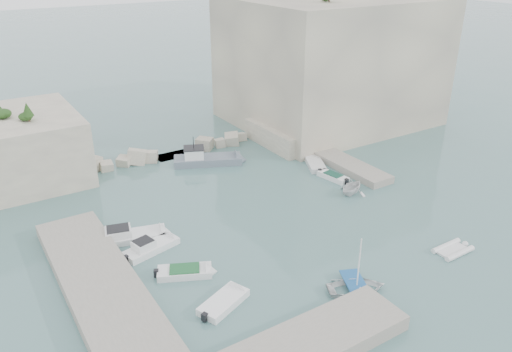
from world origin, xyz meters
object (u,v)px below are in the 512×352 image
tender_east_a (351,193)px  inflatable_dinghy (452,252)px  tender_east_b (333,179)px  tender_east_c (315,165)px  motorboat_b (152,251)px  motorboat_e (224,305)px  rowboat (356,291)px  work_boat (208,163)px  tender_east_d (298,154)px  motorboat_c (185,275)px  motorboat_a (130,239)px

tender_east_a → inflatable_dinghy: bearing=162.0°
tender_east_b → tender_east_c: same height
motorboat_b → tender_east_c: (22.69, 6.86, 0.00)m
motorboat_e → tender_east_a: size_ratio=1.25×
inflatable_dinghy → tender_east_b: size_ratio=0.91×
rowboat → motorboat_e: bearing=90.3°
tender_east_a → work_boat: (-8.89, 14.83, 0.00)m
motorboat_e → tender_east_b: size_ratio=1.11×
tender_east_a → tender_east_d: bearing=-25.6°
tender_east_a → tender_east_d: size_ratio=0.83×
work_boat → rowboat: bearing=-69.4°
motorboat_c → tender_east_d: 26.89m
motorboat_b → motorboat_e: bearing=-93.3°
motorboat_a → inflatable_dinghy: (22.06, -16.16, 0.00)m
inflatable_dinghy → tender_east_c: 20.43m
motorboat_a → work_boat: bearing=54.9°
rowboat → tender_east_d: (12.33, 23.80, 0.00)m
motorboat_b → tender_east_a: (21.34, -0.89, 0.00)m
motorboat_e → tender_east_d: 29.25m
tender_east_b → tender_east_d: bearing=-17.5°
tender_east_a → tender_east_c: (1.35, 7.75, 0.00)m
inflatable_dinghy → work_boat: (-8.69, 27.46, 0.00)m
tender_east_c → motorboat_a: bearing=125.9°
motorboat_c → tender_east_c: bearing=53.0°
tender_east_a → tender_east_c: 7.86m
motorboat_a → tender_east_b: (22.94, 0.18, 0.00)m
tender_east_c → tender_east_d: tender_east_d is taller
inflatable_dinghy → tender_east_d: tender_east_d is taller
tender_east_c → motorboat_c: bearing=143.5°
rowboat → tender_east_b: size_ratio=1.12×
motorboat_c → inflatable_dinghy: bearing=1.4°
inflatable_dinghy → tender_east_a: 12.63m
motorboat_b → motorboat_a: size_ratio=0.76×
rowboat → tender_east_b: 19.57m
tender_east_b → work_boat: work_boat is taller
motorboat_c → rowboat: (9.84, -8.58, 0.00)m
motorboat_c → inflatable_dinghy: (20.23, -8.92, 0.00)m
motorboat_b → tender_east_b: size_ratio=1.32×
motorboat_b → motorboat_e: 9.49m
motorboat_c → rowboat: 13.05m
motorboat_b → rowboat: bearing=-64.4°
motorboat_e → tender_east_d: size_ratio=1.04×
rowboat → inflatable_dinghy: rowboat is taller
rowboat → work_boat: bearing=19.7°
motorboat_a → motorboat_e: size_ratio=1.57×
tender_east_b → tender_east_d: tender_east_d is taller
motorboat_e → rowboat: rowboat is taller
tender_east_a → work_boat: bearing=13.9°
motorboat_b → rowboat: motorboat_b is taller
tender_east_a → tender_east_c: bearing=-26.9°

